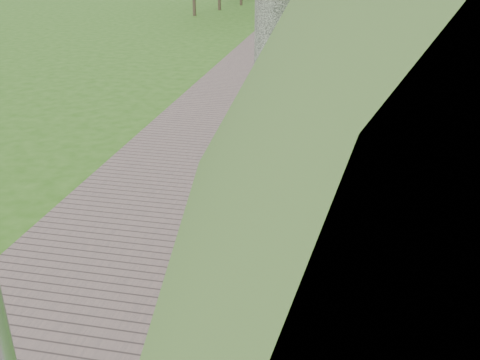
# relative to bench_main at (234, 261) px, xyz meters

# --- Properties ---
(walkway) EXTENTS (3.50, 67.00, 0.04)m
(walkway) POSITION_rel_bench_main_xyz_m (-2.49, 17.03, -0.49)
(walkway) COLOR #6D5D59
(walkway) RESTS_ON ground
(kerb) EXTENTS (0.10, 67.00, 0.05)m
(kerb) POSITION_rel_bench_main_xyz_m (-0.74, 17.03, -0.48)
(kerb) COLOR #999993
(kerb) RESTS_ON ground
(bench_main) EXTENTS (2.05, 2.28, 1.79)m
(bench_main) POSITION_rel_bench_main_xyz_m (0.00, 0.00, 0.00)
(bench_main) COLOR #6D5D59
(bench_main) RESTS_ON ground
(bench_second) EXTENTS (1.84, 2.04, 1.13)m
(bench_second) POSITION_rel_bench_main_xyz_m (-0.00, 11.33, -0.30)
(bench_second) COLOR #6D5D59
(bench_second) RESTS_ON ground
(bench_third) EXTENTS (1.98, 2.20, 1.21)m
(bench_third) POSITION_rel_bench_main_xyz_m (0.05, 17.24, -0.28)
(bench_third) COLOR #6D5D59
(bench_third) RESTS_ON ground
(lamp_post_second) EXTENTS (0.20, 0.20, 5.13)m
(lamp_post_second) POSITION_rel_bench_main_xyz_m (-0.54, 10.69, 1.89)
(lamp_post_second) COLOR #9C9FA4
(lamp_post_second) RESTS_ON ground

